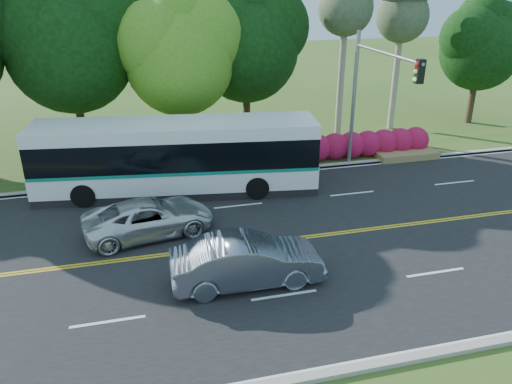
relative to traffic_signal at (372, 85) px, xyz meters
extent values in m
plane|color=#35521B|center=(-6.49, -5.40, -4.67)|extent=(120.00, 120.00, 0.00)
cube|color=black|center=(-6.49, -5.40, -4.66)|extent=(60.00, 14.00, 0.02)
cube|color=#A09A91|center=(-6.49, 1.75, -4.60)|extent=(60.00, 0.30, 0.15)
cube|color=#A09A91|center=(-6.49, -12.55, -4.60)|extent=(60.00, 0.30, 0.15)
cube|color=#35521B|center=(-6.49, 3.60, -4.62)|extent=(60.00, 4.00, 0.10)
cube|color=gold|center=(-6.49, -5.48, -4.65)|extent=(57.00, 0.10, 0.00)
cube|color=gold|center=(-6.49, -5.32, -4.65)|extent=(57.00, 0.10, 0.00)
cube|color=silver|center=(-12.49, -8.90, -4.65)|extent=(2.20, 0.12, 0.00)
cube|color=silver|center=(-6.99, -8.90, -4.65)|extent=(2.20, 0.12, 0.00)
cube|color=silver|center=(-1.49, -8.90, -4.65)|extent=(2.20, 0.12, 0.00)
cube|color=silver|center=(-12.49, -1.90, -4.65)|extent=(2.20, 0.12, 0.00)
cube|color=silver|center=(-6.99, -1.90, -4.65)|extent=(2.20, 0.12, 0.00)
cube|color=silver|center=(-1.49, -1.90, -4.65)|extent=(2.20, 0.12, 0.00)
cube|color=silver|center=(4.01, -1.90, -4.65)|extent=(2.20, 0.12, 0.00)
cube|color=silver|center=(-6.49, 1.45, -4.65)|extent=(57.00, 0.12, 0.00)
cube|color=silver|center=(-6.49, -12.25, -4.65)|extent=(57.00, 0.12, 0.00)
cylinder|color=black|center=(-13.99, 6.60, -2.87)|extent=(0.44, 0.44, 3.60)
sphere|color=black|center=(-13.99, 6.60, 1.24)|extent=(6.60, 6.60, 6.60)
sphere|color=black|center=(-12.51, 6.90, 2.56)|extent=(5.28, 5.28, 5.28)
sphere|color=black|center=(-15.31, 6.40, 2.39)|extent=(4.95, 4.95, 4.95)
cylinder|color=black|center=(-8.49, 5.60, -3.05)|extent=(0.44, 0.44, 3.24)
sphere|color=#47861B|center=(-8.49, 5.60, 0.60)|extent=(5.80, 5.80, 5.80)
sphere|color=#47861B|center=(-7.19, 5.90, 1.76)|extent=(4.64, 4.64, 4.64)
sphere|color=#47861B|center=(-9.65, 5.40, 1.61)|extent=(4.35, 4.35, 4.35)
sphere|color=#47861B|center=(-8.39, 6.00, 2.77)|extent=(3.77, 3.77, 3.77)
cylinder|color=black|center=(-4.49, 7.10, -2.96)|extent=(0.44, 0.44, 3.42)
sphere|color=black|center=(-4.49, 7.10, 0.85)|extent=(6.00, 6.00, 6.00)
sphere|color=black|center=(-3.14, 7.40, 2.05)|extent=(4.80, 4.80, 4.80)
sphere|color=black|center=(-5.69, 6.90, 1.90)|extent=(4.50, 4.50, 4.50)
sphere|color=black|center=(-4.39, 7.50, 3.10)|extent=(3.90, 3.90, 3.90)
cylinder|color=gray|center=(1.51, 7.10, 0.23)|extent=(0.40, 0.40, 9.80)
sphere|color=#394E31|center=(1.51, 7.10, 3.03)|extent=(3.23, 3.23, 3.23)
cylinder|color=gray|center=(5.51, 7.60, -0.12)|extent=(0.40, 0.40, 9.10)
sphere|color=#394E31|center=(5.51, 7.60, 2.48)|extent=(3.23, 3.23, 3.23)
cylinder|color=black|center=(11.51, 7.60, -3.14)|extent=(0.44, 0.44, 3.06)
sphere|color=black|center=(11.51, 7.60, 0.21)|extent=(5.20, 5.20, 5.20)
sphere|color=black|center=(12.68, 7.90, 1.25)|extent=(4.16, 4.16, 4.16)
sphere|color=black|center=(10.47, 7.40, 1.12)|extent=(3.90, 3.90, 3.90)
sphere|color=black|center=(11.61, 8.00, 2.16)|extent=(3.38, 3.38, 3.38)
sphere|color=#A90E29|center=(-3.49, 2.80, -3.92)|extent=(1.50, 1.50, 1.50)
sphere|color=#A90E29|center=(-2.49, 2.80, -3.92)|extent=(1.50, 1.50, 1.50)
sphere|color=#A90E29|center=(-1.49, 2.80, -3.92)|extent=(1.50, 1.50, 1.50)
sphere|color=#A90E29|center=(-0.49, 2.80, -3.92)|extent=(1.50, 1.50, 1.50)
sphere|color=#A90E29|center=(0.51, 2.80, -3.92)|extent=(1.50, 1.50, 1.50)
sphere|color=#A90E29|center=(1.51, 2.80, -3.92)|extent=(1.50, 1.50, 1.50)
sphere|color=#A90E29|center=(2.51, 2.80, -3.92)|extent=(1.50, 1.50, 1.50)
sphere|color=#A90E29|center=(3.51, 2.80, -3.92)|extent=(1.50, 1.50, 1.50)
sphere|color=#A90E29|center=(4.51, 2.80, -3.92)|extent=(1.50, 1.50, 1.50)
cube|color=olive|center=(3.51, 2.00, -4.47)|extent=(3.50, 1.40, 0.40)
cylinder|color=gray|center=(0.01, 1.90, -1.17)|extent=(0.20, 0.20, 7.00)
cylinder|color=gray|center=(0.01, -1.10, 1.63)|extent=(0.14, 6.00, 0.14)
cube|color=black|center=(0.01, -3.90, 1.33)|extent=(0.32, 0.28, 0.95)
sphere|color=red|center=(-0.16, -3.90, 1.63)|extent=(0.18, 0.18, 0.18)
sphere|color=yellow|center=(-0.16, -3.90, 1.33)|extent=(0.18, 0.18, 0.18)
sphere|color=#19D833|center=(-0.16, -3.90, 1.03)|extent=(0.18, 0.18, 0.18)
cube|color=white|center=(-9.39, 0.40, -3.74)|extent=(13.16, 4.46, 1.07)
cube|color=black|center=(-9.39, 0.40, -2.54)|extent=(13.10, 4.49, 1.33)
cube|color=white|center=(-9.39, 0.40, -1.57)|extent=(13.16, 4.46, 0.60)
cube|color=#0D7962|center=(-9.39, 0.40, -3.27)|extent=(13.10, 4.50, 0.15)
cube|color=black|center=(-15.75, 1.26, -2.44)|extent=(0.40, 2.51, 1.83)
cube|color=#19E54C|center=(-15.74, 1.26, -1.41)|extent=(0.27, 1.64, 0.24)
cube|color=black|center=(-9.39, 0.40, -4.46)|extent=(13.14, 4.35, 0.38)
cylinder|color=black|center=(-13.65, -0.32, -4.11)|extent=(1.11, 0.44, 1.08)
cylinder|color=black|center=(-13.31, 2.23, -4.11)|extent=(1.11, 0.44, 1.08)
cylinder|color=black|center=(-5.98, -1.37, -4.11)|extent=(1.11, 0.44, 1.08)
cylinder|color=black|center=(-5.63, 1.18, -4.11)|extent=(1.11, 0.44, 1.08)
imported|color=slate|center=(-7.98, -7.89, -3.82)|extent=(5.06, 1.84, 1.66)
imported|color=silver|center=(-10.94, -3.60, -3.95)|extent=(5.41, 3.22, 1.41)
camera|label=1|loc=(-11.14, -21.68, 4.87)|focal=35.00mm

